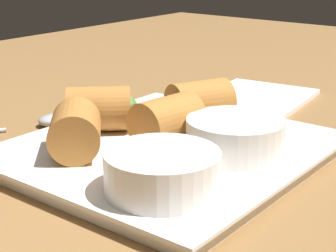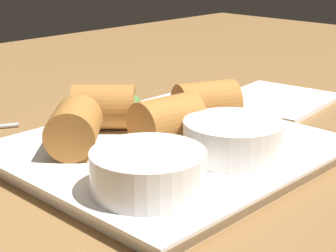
{
  "view_description": "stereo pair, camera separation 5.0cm",
  "coord_description": "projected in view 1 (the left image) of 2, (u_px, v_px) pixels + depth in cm",
  "views": [
    {
      "loc": [
        41.94,
        28.7,
        21.49
      ],
      "look_at": [
        3.24,
        -1.66,
        5.29
      ],
      "focal_mm": 60.0,
      "sensor_mm": 36.0,
      "label": 1
    },
    {
      "loc": [
        38.63,
        32.51,
        21.49
      ],
      "look_at": [
        3.24,
        -1.66,
        5.29
      ],
      "focal_mm": 60.0,
      "sensor_mm": 36.0,
      "label": 2
    }
  ],
  "objects": [
    {
      "name": "roll_front_left",
      "position": [
        170.0,
        120.0,
        0.52
      ],
      "size": [
        7.17,
        5.14,
        4.46
      ],
      "color": "#B77533",
      "rests_on": "serving_plate"
    },
    {
      "name": "dipping_bowl_near",
      "position": [
        235.0,
        135.0,
        0.5
      ],
      "size": [
        8.81,
        8.81,
        3.19
      ],
      "color": "white",
      "rests_on": "serving_plate"
    },
    {
      "name": "roll_front_right",
      "position": [
        203.0,
        102.0,
        0.58
      ],
      "size": [
        7.45,
        6.58,
        4.46
      ],
      "color": "#B77533",
      "rests_on": "serving_plate"
    },
    {
      "name": "table_surface",
      "position": [
        202.0,
        163.0,
        0.55
      ],
      "size": [
        180.0,
        140.0,
        2.0
      ],
      "color": "olive",
      "rests_on": "ground"
    },
    {
      "name": "serving_plate",
      "position": [
        168.0,
        152.0,
        0.53
      ],
      "size": [
        27.84,
        25.63,
        1.5
      ],
      "color": "white",
      "rests_on": "table_surface"
    },
    {
      "name": "napkin",
      "position": [
        257.0,
        97.0,
        0.73
      ],
      "size": [
        15.81,
        13.92,
        0.6
      ],
      "color": "white",
      "rests_on": "table_surface"
    },
    {
      "name": "roll_back_right",
      "position": [
        75.0,
        129.0,
        0.5
      ],
      "size": [
        7.53,
        7.51,
        4.46
      ],
      "color": "#B77533",
      "rests_on": "serving_plate"
    },
    {
      "name": "dipping_bowl_far",
      "position": [
        162.0,
        170.0,
        0.42
      ],
      "size": [
        8.81,
        8.81,
        3.19
      ],
      "color": "white",
      "rests_on": "serving_plate"
    },
    {
      "name": "roll_back_left",
      "position": [
        103.0,
        109.0,
        0.56
      ],
      "size": [
        7.48,
        7.56,
        4.46
      ],
      "color": "#B77533",
      "rests_on": "serving_plate"
    },
    {
      "name": "spoon",
      "position": [
        40.0,
        122.0,
        0.62
      ],
      "size": [
        18.08,
        10.77,
        1.37
      ],
      "color": "#B2B2B7",
      "rests_on": "table_surface"
    }
  ]
}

